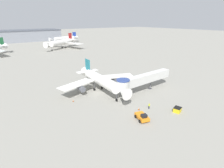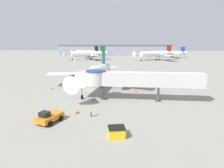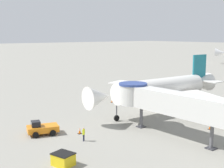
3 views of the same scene
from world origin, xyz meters
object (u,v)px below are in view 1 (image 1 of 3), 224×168
at_px(background_jet_blue_tail, 65,38).
at_px(main_airplane, 100,80).
at_px(service_container_yellow, 177,110).
at_px(background_jet_red_tail, 62,42).
at_px(ground_crew_marshaller, 149,105).
at_px(jet_bridge, 142,79).
at_px(traffic_cone_starboard_wing, 129,85).
at_px(pushback_tug_orange, 142,117).
at_px(traffic_cone_near_nose, 139,109).
at_px(traffic_cone_port_wing, 73,101).

bearing_deg(background_jet_blue_tail, main_airplane, -26.17).
height_order(service_container_yellow, background_jet_red_tail, background_jet_red_tail).
relative_size(ground_crew_marshaller, background_jet_blue_tail, 0.05).
relative_size(ground_crew_marshaller, background_jet_red_tail, 0.05).
bearing_deg(background_jet_blue_tail, jet_bridge, -21.15).
xyz_separation_m(jet_bridge, ground_crew_marshaller, (-6.67, -9.96, -3.49)).
bearing_deg(traffic_cone_starboard_wing, service_container_yellow, -95.23).
bearing_deg(service_container_yellow, ground_crew_marshaller, 130.81).
bearing_deg(service_container_yellow, pushback_tug_orange, 165.57).
height_order(jet_bridge, service_container_yellow, jet_bridge).
bearing_deg(traffic_cone_near_nose, service_container_yellow, -41.64).
distance_m(main_airplane, traffic_cone_near_nose, 17.88).
bearing_deg(main_airplane, jet_bridge, -36.40).
distance_m(pushback_tug_orange, traffic_cone_near_nose, 4.97).
bearing_deg(jet_bridge, main_airplane, 138.62).
xyz_separation_m(main_airplane, background_jet_red_tail, (23.59, 98.56, 1.16)).
height_order(ground_crew_marshaller, background_jet_blue_tail, background_jet_blue_tail).
distance_m(main_airplane, background_jet_red_tail, 101.35).
bearing_deg(jet_bridge, pushback_tug_orange, -136.22).
xyz_separation_m(ground_crew_marshaller, background_jet_blue_tail, (36.66, 153.33, 3.51)).
bearing_deg(main_airplane, background_jet_blue_tail, 75.47).
height_order(main_airplane, service_container_yellow, main_airplane).
relative_size(traffic_cone_port_wing, traffic_cone_starboard_wing, 0.97).
xyz_separation_m(traffic_cone_near_nose, background_jet_red_tail, (22.23, 116.02, 4.75)).
bearing_deg(jet_bridge, traffic_cone_port_wing, 160.98).
bearing_deg(pushback_tug_orange, traffic_cone_starboard_wing, 74.21).
xyz_separation_m(service_container_yellow, ground_crew_marshaller, (-4.83, 5.60, 0.35)).
distance_m(jet_bridge, ground_crew_marshaller, 12.49).
height_order(service_container_yellow, traffic_cone_starboard_wing, service_container_yellow).
bearing_deg(service_container_yellow, jet_bridge, 83.25).
bearing_deg(traffic_cone_near_nose, traffic_cone_port_wing, 129.21).
bearing_deg(background_jet_red_tail, jet_bridge, -40.38).
height_order(pushback_tug_orange, traffic_cone_starboard_wing, pushback_tug_orange).
bearing_deg(traffic_cone_starboard_wing, background_jet_red_tail, 82.85).
height_order(traffic_cone_near_nose, background_jet_red_tail, background_jet_red_tail).
bearing_deg(main_airplane, traffic_cone_port_wing, -166.30).
distance_m(traffic_cone_port_wing, background_jet_red_tail, 106.69).
bearing_deg(ground_crew_marshaller, traffic_cone_port_wing, 13.11).
height_order(traffic_cone_port_wing, background_jet_red_tail, background_jet_red_tail).
relative_size(pushback_tug_orange, traffic_cone_near_nose, 5.47).
relative_size(traffic_cone_near_nose, background_jet_blue_tail, 0.03).
bearing_deg(ground_crew_marshaller, background_jet_red_tail, -39.15).
bearing_deg(pushback_tug_orange, background_jet_blue_tail, 91.76).
relative_size(background_jet_blue_tail, background_jet_red_tail, 0.96).
height_order(traffic_cone_near_nose, ground_crew_marshaller, ground_crew_marshaller).
bearing_deg(service_container_yellow, background_jet_blue_tail, 78.68).
height_order(traffic_cone_port_wing, background_jet_blue_tail, background_jet_blue_tail).
xyz_separation_m(main_airplane, background_jet_blue_tail, (40.77, 134.72, 0.52)).
bearing_deg(traffic_cone_starboard_wing, pushback_tug_orange, -122.67).
bearing_deg(traffic_cone_starboard_wing, background_jet_blue_tail, 77.71).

